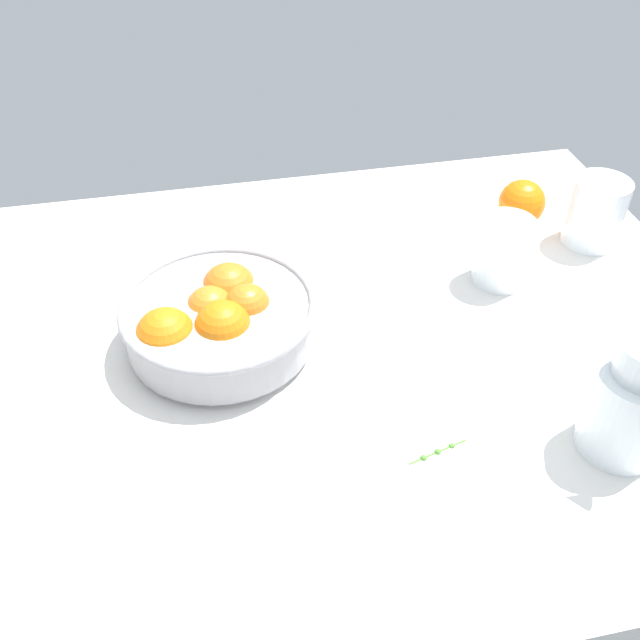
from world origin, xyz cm
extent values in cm
cube|color=white|center=(0.00, 0.00, -1.50)|extent=(134.17, 99.82, 3.00)
cylinder|color=#99999E|center=(-12.18, 2.87, 0.60)|extent=(25.23, 25.23, 1.20)
cylinder|color=#99999E|center=(-12.18, 2.87, 4.35)|extent=(27.43, 27.43, 6.29)
torus|color=#99999E|center=(-12.18, 2.87, 7.49)|extent=(28.63, 28.63, 1.20)
sphere|color=orange|center=(-7.97, 2.87, 6.59)|extent=(6.83, 6.83, 6.83)
sphere|color=orange|center=(-10.05, 8.46, 5.67)|extent=(8.46, 8.46, 8.46)
sphere|color=orange|center=(-13.28, 4.31, 5.64)|extent=(7.33, 7.33, 7.33)
sphere|color=orange|center=(-19.91, -0.51, 5.62)|extent=(8.80, 8.80, 8.80)
sphere|color=orange|center=(-11.93, -0.96, 6.31)|extent=(8.24, 8.24, 8.24)
cylinder|color=white|center=(35.85, -26.86, 6.32)|extent=(10.69, 10.69, 12.64)
torus|color=white|center=(38.60, -21.36, 7.58)|extent=(4.10, 6.58, 6.76)
cylinder|color=#F6A636|center=(35.85, -26.86, 4.29)|extent=(9.83, 9.83, 8.58)
cylinder|color=white|center=(34.64, 9.51, 5.63)|extent=(9.02, 9.02, 11.27)
cylinder|color=#F4B13C|center=(34.64, 9.51, 2.13)|extent=(7.94, 7.94, 4.25)
cylinder|color=white|center=(54.68, 16.87, 5.99)|extent=(9.78, 9.78, 11.99)
cylinder|color=orange|center=(54.68, 16.87, 3.86)|extent=(8.61, 8.61, 7.72)
sphere|color=orange|center=(44.87, 25.00, 4.22)|extent=(8.43, 8.43, 8.43)
cylinder|color=#4D8B31|center=(12.79, -23.45, 0.15)|extent=(8.48, 2.54, 0.30)
sphere|color=#4D8B31|center=(10.69, -24.01, 0.30)|extent=(0.91, 0.91, 0.91)
sphere|color=#4D8B31|center=(12.79, -23.45, 0.30)|extent=(0.93, 0.93, 0.93)
sphere|color=#4D8B31|center=(14.89, -22.89, 0.30)|extent=(0.86, 0.86, 0.86)
camera|label=1|loc=(-14.32, -79.04, 73.67)|focal=40.82mm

